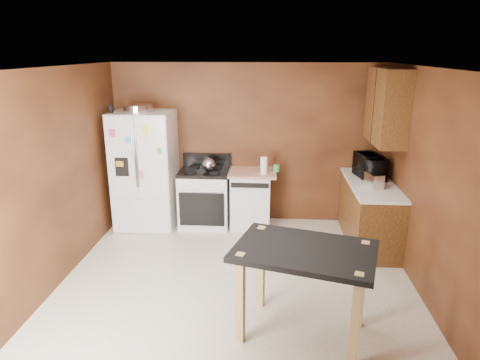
# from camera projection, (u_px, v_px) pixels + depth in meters

# --- Properties ---
(floor) EXTENTS (4.50, 4.50, 0.00)m
(floor) POSITION_uv_depth(u_px,v_px,m) (235.00, 290.00, 4.97)
(floor) COLOR white
(floor) RESTS_ON ground
(ceiling) EXTENTS (4.50, 4.50, 0.00)m
(ceiling) POSITION_uv_depth(u_px,v_px,m) (235.00, 68.00, 4.24)
(ceiling) COLOR white
(ceiling) RESTS_ON ground
(wall_back) EXTENTS (4.20, 0.00, 4.20)m
(wall_back) POSITION_uv_depth(u_px,v_px,m) (247.00, 144.00, 6.75)
(wall_back) COLOR brown
(wall_back) RESTS_ON ground
(wall_front) EXTENTS (4.20, 0.00, 4.20)m
(wall_front) POSITION_uv_depth(u_px,v_px,m) (202.00, 308.00, 2.46)
(wall_front) COLOR brown
(wall_front) RESTS_ON ground
(wall_left) EXTENTS (0.00, 4.50, 4.50)m
(wall_left) POSITION_uv_depth(u_px,v_px,m) (47.00, 184.00, 4.75)
(wall_left) COLOR brown
(wall_left) RESTS_ON ground
(wall_right) EXTENTS (0.00, 4.50, 4.50)m
(wall_right) POSITION_uv_depth(u_px,v_px,m) (435.00, 193.00, 4.46)
(wall_right) COLOR brown
(wall_right) RESTS_ON ground
(roasting_pan) EXTENTS (0.43, 0.43, 0.11)m
(roasting_pan) POSITION_uv_depth(u_px,v_px,m) (138.00, 108.00, 6.28)
(roasting_pan) COLOR silver
(roasting_pan) RESTS_ON refrigerator
(pen_cup) EXTENTS (0.07, 0.07, 0.11)m
(pen_cup) POSITION_uv_depth(u_px,v_px,m) (111.00, 109.00, 6.21)
(pen_cup) COLOR black
(pen_cup) RESTS_ON refrigerator
(kettle) EXTENTS (0.20, 0.20, 0.20)m
(kettle) POSITION_uv_depth(u_px,v_px,m) (209.00, 165.00, 6.51)
(kettle) COLOR silver
(kettle) RESTS_ON gas_range
(paper_towel) EXTENTS (0.14, 0.14, 0.25)m
(paper_towel) POSITION_uv_depth(u_px,v_px,m) (264.00, 165.00, 6.41)
(paper_towel) COLOR white
(paper_towel) RESTS_ON dishwasher
(green_canister) EXTENTS (0.12, 0.12, 0.11)m
(green_canister) POSITION_uv_depth(u_px,v_px,m) (276.00, 168.00, 6.54)
(green_canister) COLOR #3DA05C
(green_canister) RESTS_ON dishwasher
(toaster) EXTENTS (0.23, 0.30, 0.19)m
(toaster) POSITION_uv_depth(u_px,v_px,m) (374.00, 180.00, 5.75)
(toaster) COLOR silver
(toaster) RESTS_ON right_cabinets
(microwave) EXTENTS (0.49, 0.62, 0.31)m
(microwave) POSITION_uv_depth(u_px,v_px,m) (370.00, 167.00, 6.17)
(microwave) COLOR black
(microwave) RESTS_ON right_cabinets
(refrigerator) EXTENTS (0.90, 0.80, 1.80)m
(refrigerator) POSITION_uv_depth(u_px,v_px,m) (145.00, 170.00, 6.59)
(refrigerator) COLOR white
(refrigerator) RESTS_ON ground
(gas_range) EXTENTS (0.76, 0.68, 1.10)m
(gas_range) POSITION_uv_depth(u_px,v_px,m) (205.00, 197.00, 6.72)
(gas_range) COLOR white
(gas_range) RESTS_ON ground
(dishwasher) EXTENTS (0.78, 0.63, 0.89)m
(dishwasher) POSITION_uv_depth(u_px,v_px,m) (251.00, 198.00, 6.69)
(dishwasher) COLOR white
(dishwasher) RESTS_ON ground
(right_cabinets) EXTENTS (0.63, 1.58, 2.45)m
(right_cabinets) POSITION_uv_depth(u_px,v_px,m) (374.00, 182.00, 5.99)
(right_cabinets) COLOR brown
(right_cabinets) RESTS_ON ground
(island) EXTENTS (1.47, 1.17, 0.92)m
(island) POSITION_uv_depth(u_px,v_px,m) (304.00, 262.00, 4.00)
(island) COLOR black
(island) RESTS_ON ground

